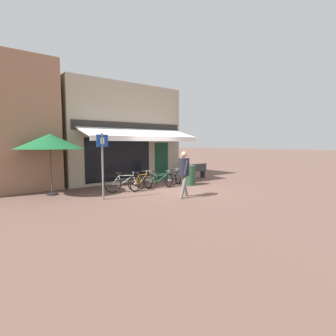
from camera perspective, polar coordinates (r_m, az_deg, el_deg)
ground_plane at (r=11.62m, az=0.71°, el=-4.86°), size 160.00×160.00×0.00m
shop_front at (r=15.24m, az=-10.83°, el=7.28°), size 6.55×4.81×5.19m
bike_rack_rail at (r=12.02m, az=-3.79°, el=-2.24°), size 3.41×0.04×0.57m
bicycle_silver at (r=11.27m, az=-9.49°, el=-3.26°), size 1.61×0.76×0.87m
bicycle_orange at (r=11.70m, az=-5.71°, el=-2.96°), size 1.64×0.79×0.84m
bicycle_green at (r=12.17m, az=-1.64°, el=-2.69°), size 1.65×0.56×0.81m
bicycle_black at (r=12.75m, az=1.25°, el=-2.29°), size 1.56×0.80×0.81m
pedestrian_adult at (r=9.97m, az=3.50°, el=-0.31°), size 0.61×0.67×1.78m
litter_bin at (r=13.02m, az=4.66°, el=-1.34°), size 0.63×0.63×1.09m
parking_sign at (r=9.80m, az=-14.06°, el=1.88°), size 0.44×0.07×2.44m
cafe_parasol at (r=11.39m, az=-24.32°, el=5.28°), size 2.63×2.63×2.44m
park_bench at (r=15.41m, az=5.81°, el=-0.60°), size 1.61×0.49×0.87m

